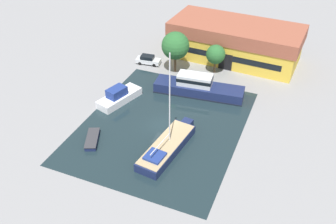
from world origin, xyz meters
The scene contains 10 objects.
ground_plane centered at (0.00, 0.00, 0.00)m, with size 440.00×440.00×0.00m, color gray.
water_canal centered at (0.00, 0.00, 0.00)m, with size 21.39×26.50×0.01m, color #19282D.
warehouse_building centered at (3.97, 24.02, 3.33)m, with size 23.57×11.56×6.58m.
quay_tree_near_building centered at (-4.07, 15.01, 4.89)m, with size 4.67×4.67×7.24m.
quay_tree_by_water centered at (2.31, 17.31, 3.46)m, with size 3.26×3.26×5.10m.
parked_car centered at (-9.60, 15.80, 0.80)m, with size 4.51×2.21×1.59m.
sailboat_moored centered at (2.63, -4.63, 0.70)m, with size 4.34×11.75×13.59m.
motor_cruiser centered at (1.83, 9.74, 1.19)m, with size 14.37×4.96×3.30m.
small_dinghy centered at (-7.22, -6.75, 0.33)m, with size 3.10×4.53×0.64m.
cabin_boat centered at (-8.54, 3.01, 0.90)m, with size 4.66×7.81×2.51m.
Camera 1 is at (16.69, -38.18, 31.91)m, focal length 40.00 mm.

